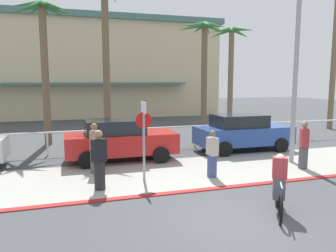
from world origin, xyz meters
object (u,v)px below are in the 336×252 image
Objects in this scene: palm_tree_2 at (43,35)px; cyclist_blue_0 at (279,186)px; pedestrian_2 at (95,150)px; streetlight_curb at (301,52)px; pedestrian_3 at (304,147)px; palm_tree_6 at (336,28)px; car_red_1 at (120,140)px; palm_tree_5 at (231,54)px; palm_tree_4 at (204,51)px; car_blue_2 at (242,132)px; palm_tree_3 at (106,29)px; stop_sign_bike_lane at (144,130)px; pedestrian_1 at (212,156)px; pedestrian_0 at (99,162)px.

palm_tree_2 is 4.49× the size of cyclist_blue_0.
pedestrian_2 is at bearing -73.93° from palm_tree_2.
pedestrian_3 is at bearing -108.03° from streetlight_curb.
palm_tree_6 is 16.74m from car_red_1.
palm_tree_5 reaches higher than pedestrian_2.
palm_tree_2 reaches higher than palm_tree_5.
pedestrian_2 reaches higher than pedestrian_3.
palm_tree_6 is at bearing -4.43° from palm_tree_4.
car_blue_2 is 7.38m from cyclist_blue_0.
pedestrian_3 is (6.13, -7.55, -4.98)m from palm_tree_3.
streetlight_curb is at bearing -21.43° from car_red_1.
stop_sign_bike_lane is 1.46× the size of pedestrian_3.
car_red_1 is (-14.97, -4.78, -5.76)m from palm_tree_6.
palm_tree_5 is 13.98m from pedestrian_2.
palm_tree_4 reaches higher than pedestrian_1.
streetlight_curb is 4.16× the size of pedestrian_0.
stop_sign_bike_lane is 2.16m from pedestrian_2.
pedestrian_0 is at bearing -173.19° from streetlight_curb.
palm_tree_5 reaches higher than palm_tree_4.
pedestrian_0 is 7.38m from pedestrian_3.
palm_tree_4 is at bearing 5.47° from palm_tree_2.
pedestrian_0 is at bearing -152.99° from palm_tree_6.
pedestrian_0 reaches higher than pedestrian_3.
palm_tree_6 reaches higher than car_red_1.
streetlight_curb is 1.70× the size of car_blue_2.
pedestrian_2 is at bearing -135.24° from palm_tree_4.
palm_tree_6 is 5.32× the size of pedestrian_2.
palm_tree_4 reaches higher than stop_sign_bike_lane.
cyclist_blue_0 is 6.33m from pedestrian_2.
pedestrian_0 reaches higher than car_red_1.
palm_tree_3 is 4.58× the size of pedestrian_3.
pedestrian_2 is at bearing -101.74° from palm_tree_3.
cyclist_blue_0 is at bearing -104.68° from palm_tree_4.
palm_tree_6 is at bearing 17.71° from car_red_1.
palm_tree_5 is 3.84× the size of pedestrian_2.
pedestrian_3 reaches higher than car_red_1.
palm_tree_5 is 4.25× the size of pedestrian_1.
car_red_1 is at bearing 71.36° from pedestrian_0.
car_red_1 is at bearing -91.15° from palm_tree_3.
car_blue_2 is 2.44× the size of pedestrian_0.
car_blue_2 is at bearing 97.87° from pedestrian_3.
pedestrian_0 is 1.13× the size of pedestrian_1.
palm_tree_5 is at bearing 42.04° from pedestrian_2.
palm_tree_2 is at bearing -174.53° from palm_tree_4.
streetlight_curb is at bearing -103.18° from palm_tree_5.
pedestrian_0 is 3.73m from pedestrian_1.
cyclist_blue_0 is 0.88× the size of pedestrian_0.
palm_tree_3 is 12.25m from cyclist_blue_0.
palm_tree_6 is at bearing 32.94° from pedestrian_1.
palm_tree_5 is 12.18m from car_red_1.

